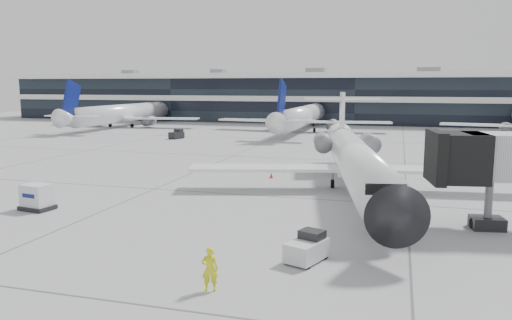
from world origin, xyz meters
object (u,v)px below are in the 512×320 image
(cargo_uld, at_px, (37,197))
(ramp_worker, at_px, (210,269))
(regional_jet, at_px, (355,159))
(baggage_tug, at_px, (307,248))

(cargo_uld, bearing_deg, ramp_worker, -22.16)
(cargo_uld, bearing_deg, regional_jet, 38.58)
(baggage_tug, bearing_deg, cargo_uld, -173.36)
(ramp_worker, xyz_separation_m, cargo_uld, (-16.43, 9.53, -0.08))
(regional_jet, distance_m, ramp_worker, 22.10)
(ramp_worker, bearing_deg, regional_jet, -119.85)
(regional_jet, relative_size, ramp_worker, 17.49)
(regional_jet, height_order, cargo_uld, regional_jet)
(ramp_worker, xyz_separation_m, baggage_tug, (3.26, 4.67, -0.31))
(ramp_worker, relative_size, baggage_tug, 0.74)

